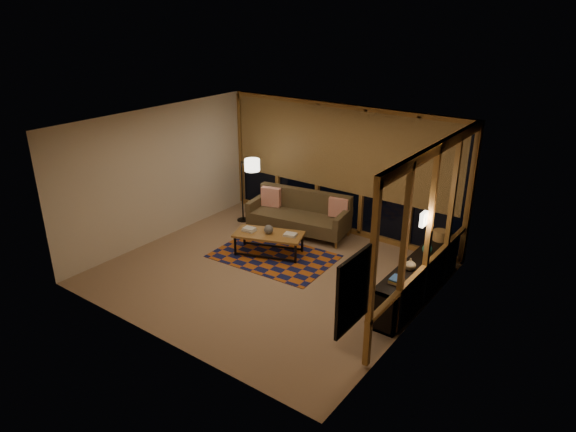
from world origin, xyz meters
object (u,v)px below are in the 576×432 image
Objects in this scene: sofa at (299,214)px; bookshelf at (418,278)px; coffee_table at (269,244)px; floor_lamp at (242,189)px.

sofa is 3.20m from bookshelf.
sofa reaches higher than bookshelf.
coffee_table is 0.49× the size of bookshelf.
sofa reaches higher than coffee_table.
floor_lamp reaches higher than bookshelf.
floor_lamp reaches higher than coffee_table.
bookshelf is at bearing -2.86° from floor_lamp.
coffee_table is (0.11, -1.16, -0.21)m from sofa.
floor_lamp is (-1.52, 1.00, 0.53)m from coffee_table.
bookshelf is (2.94, 0.23, 0.11)m from coffee_table.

